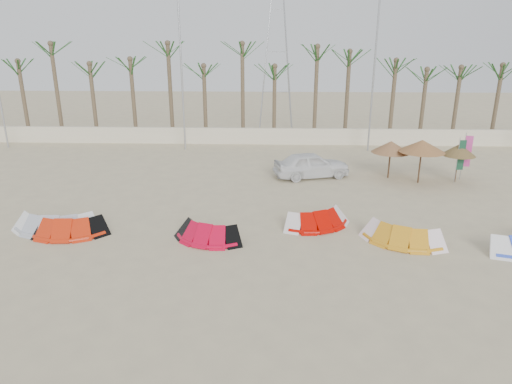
{
  "coord_description": "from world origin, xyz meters",
  "views": [
    {
      "loc": [
        0.77,
        -14.25,
        8.16
      ],
      "look_at": [
        0.0,
        6.0,
        1.3
      ],
      "focal_mm": 32.0,
      "sensor_mm": 36.0,
      "label": 1
    }
  ],
  "objects_px": {
    "parasol_right": "(459,150)",
    "car": "(311,165)",
    "kite_red_mid": "(208,230)",
    "kite_grey": "(58,219)",
    "kite_red_right": "(317,216)",
    "kite_red_left": "(70,223)",
    "parasol_mid": "(422,146)",
    "parasol_left": "(391,147)",
    "kite_orange": "(401,231)"
  },
  "relations": [
    {
      "from": "parasol_left",
      "to": "kite_orange",
      "type": "bearing_deg",
      "value": -100.24
    },
    {
      "from": "kite_grey",
      "to": "kite_red_left",
      "type": "relative_size",
      "value": 1.05
    },
    {
      "from": "kite_red_left",
      "to": "car",
      "type": "distance_m",
      "value": 14.35
    },
    {
      "from": "kite_grey",
      "to": "kite_red_right",
      "type": "bearing_deg",
      "value": 4.15
    },
    {
      "from": "parasol_left",
      "to": "parasol_mid",
      "type": "height_order",
      "value": "parasol_mid"
    },
    {
      "from": "kite_red_mid",
      "to": "car",
      "type": "height_order",
      "value": "car"
    },
    {
      "from": "parasol_right",
      "to": "kite_red_mid",
      "type": "bearing_deg",
      "value": -147.35
    },
    {
      "from": "parasol_mid",
      "to": "kite_red_left",
      "type": "bearing_deg",
      "value": -155.64
    },
    {
      "from": "car",
      "to": "kite_orange",
      "type": "bearing_deg",
      "value": -177.25
    },
    {
      "from": "kite_red_left",
      "to": "parasol_right",
      "type": "distance_m",
      "value": 21.54
    },
    {
      "from": "kite_red_left",
      "to": "parasol_left",
      "type": "xyz_separation_m",
      "value": [
        16.01,
        8.9,
        1.53
      ]
    },
    {
      "from": "kite_red_mid",
      "to": "parasol_right",
      "type": "relative_size",
      "value": 1.44
    },
    {
      "from": "kite_red_left",
      "to": "parasol_right",
      "type": "height_order",
      "value": "parasol_right"
    },
    {
      "from": "parasol_left",
      "to": "car",
      "type": "xyz_separation_m",
      "value": [
        -4.72,
        -0.04,
        -1.16
      ]
    },
    {
      "from": "parasol_left",
      "to": "kite_red_mid",
      "type": "bearing_deg",
      "value": -136.41
    },
    {
      "from": "kite_red_left",
      "to": "car",
      "type": "height_order",
      "value": "car"
    },
    {
      "from": "kite_red_right",
      "to": "kite_orange",
      "type": "bearing_deg",
      "value": -25.41
    },
    {
      "from": "kite_red_left",
      "to": "kite_red_right",
      "type": "bearing_deg",
      "value": 6.65
    },
    {
      "from": "kite_orange",
      "to": "parasol_right",
      "type": "distance_m",
      "value": 10.32
    },
    {
      "from": "kite_red_right",
      "to": "kite_orange",
      "type": "height_order",
      "value": "same"
    },
    {
      "from": "kite_red_left",
      "to": "parasol_right",
      "type": "relative_size",
      "value": 1.53
    },
    {
      "from": "kite_red_left",
      "to": "parasol_left",
      "type": "height_order",
      "value": "parasol_left"
    },
    {
      "from": "kite_grey",
      "to": "kite_red_left",
      "type": "bearing_deg",
      "value": -30.44
    },
    {
      "from": "kite_red_mid",
      "to": "parasol_left",
      "type": "xyz_separation_m",
      "value": [
        9.82,
        9.35,
        1.53
      ]
    },
    {
      "from": "kite_red_right",
      "to": "parasol_right",
      "type": "bearing_deg",
      "value": 38.38
    },
    {
      "from": "parasol_mid",
      "to": "parasol_right",
      "type": "bearing_deg",
      "value": 8.59
    },
    {
      "from": "kite_red_left",
      "to": "parasol_mid",
      "type": "bearing_deg",
      "value": 24.36
    },
    {
      "from": "parasol_mid",
      "to": "car",
      "type": "distance_m",
      "value": 6.49
    },
    {
      "from": "parasol_right",
      "to": "kite_red_right",
      "type": "bearing_deg",
      "value": -141.62
    },
    {
      "from": "kite_grey",
      "to": "kite_red_mid",
      "type": "relative_size",
      "value": 1.12
    },
    {
      "from": "kite_red_mid",
      "to": "car",
      "type": "relative_size",
      "value": 0.72
    },
    {
      "from": "kite_red_mid",
      "to": "car",
      "type": "xyz_separation_m",
      "value": [
        5.1,
        9.31,
        0.37
      ]
    },
    {
      "from": "kite_grey",
      "to": "parasol_mid",
      "type": "bearing_deg",
      "value": 22.36
    },
    {
      "from": "kite_grey",
      "to": "parasol_right",
      "type": "relative_size",
      "value": 1.61
    },
    {
      "from": "kite_grey",
      "to": "kite_orange",
      "type": "distance_m",
      "value": 15.09
    },
    {
      "from": "parasol_right",
      "to": "car",
      "type": "distance_m",
      "value": 8.64
    },
    {
      "from": "parasol_right",
      "to": "parasol_mid",
      "type": "bearing_deg",
      "value": -171.41
    },
    {
      "from": "kite_grey",
      "to": "kite_red_mid",
      "type": "bearing_deg",
      "value": -7.21
    },
    {
      "from": "kite_grey",
      "to": "parasol_left",
      "type": "relative_size",
      "value": 1.61
    },
    {
      "from": "kite_red_mid",
      "to": "parasol_mid",
      "type": "xyz_separation_m",
      "value": [
        11.35,
        8.39,
        1.82
      ]
    },
    {
      "from": "kite_grey",
      "to": "kite_orange",
      "type": "bearing_deg",
      "value": -2.85
    },
    {
      "from": "kite_red_mid",
      "to": "parasol_mid",
      "type": "relative_size",
      "value": 1.25
    },
    {
      "from": "kite_red_right",
      "to": "kite_orange",
      "type": "distance_m",
      "value": 3.73
    },
    {
      "from": "parasol_left",
      "to": "parasol_mid",
      "type": "bearing_deg",
      "value": -31.87
    },
    {
      "from": "kite_red_mid",
      "to": "parasol_right",
      "type": "bearing_deg",
      "value": 32.65
    },
    {
      "from": "parasol_right",
      "to": "parasol_left",
      "type": "bearing_deg",
      "value": 170.92
    },
    {
      "from": "kite_red_left",
      "to": "kite_grey",
      "type": "bearing_deg",
      "value": 149.56
    },
    {
      "from": "kite_grey",
      "to": "parasol_left",
      "type": "distance_m",
      "value": 18.82
    },
    {
      "from": "kite_grey",
      "to": "kite_red_right",
      "type": "height_order",
      "value": "same"
    },
    {
      "from": "kite_red_left",
      "to": "parasol_right",
      "type": "bearing_deg",
      "value": 22.69
    }
  ]
}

